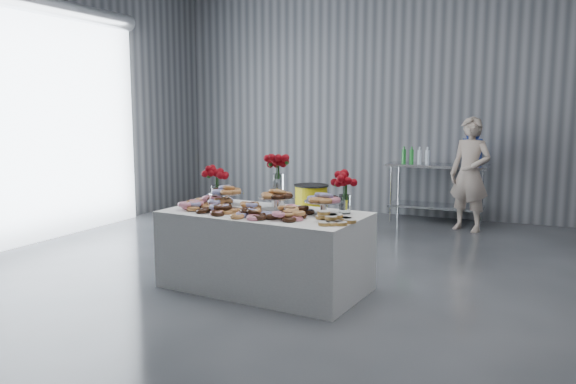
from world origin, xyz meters
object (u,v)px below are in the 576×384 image
prep_table (437,182)px  person (470,174)px  display_table (265,250)px  water_jug (472,149)px  trash_barrel (311,207)px

prep_table → person: person is taller
display_table → water_jug: size_ratio=3.43×
person → trash_barrel: size_ratio=2.51×
prep_table → trash_barrel: (-1.57, -1.28, -0.29)m
prep_table → person: 0.73m
water_jug → trash_barrel: bearing=-148.3°
prep_table → person: (0.53, -0.46, 0.19)m
trash_barrel → water_jug: bearing=31.7°
water_jug → trash_barrel: 2.57m
water_jug → person: size_ratio=0.34×
display_table → trash_barrel: display_table is taller
prep_table → water_jug: water_jug is taller
display_table → prep_table: 4.15m
prep_table → water_jug: size_ratio=2.71×
water_jug → person: (0.03, -0.46, -0.34)m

